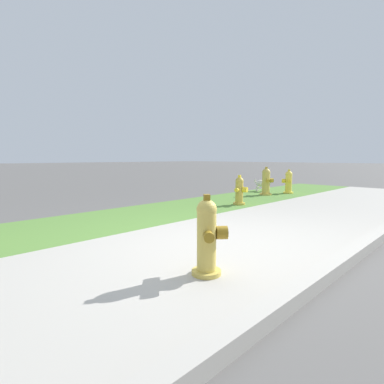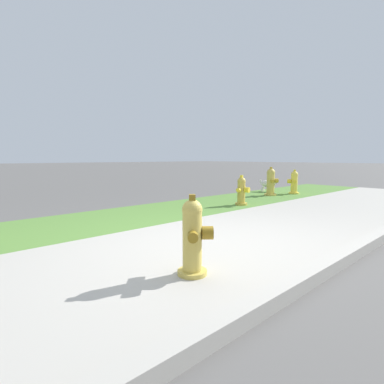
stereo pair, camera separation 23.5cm
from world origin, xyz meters
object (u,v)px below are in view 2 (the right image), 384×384
fire_hydrant_by_grass_verge (193,237)px  fire_hydrant_at_driveway (271,182)px  fire_hydrant_mid_block (242,191)px  small_white_dog (268,184)px  fire_hydrant_near_corner (294,182)px

fire_hydrant_by_grass_verge → fire_hydrant_at_driveway: bearing=156.8°
fire_hydrant_mid_block → small_white_dog: 2.92m
fire_hydrant_by_grass_verge → fire_hydrant_near_corner: bearing=151.8°
fire_hydrant_near_corner → fire_hydrant_mid_block: (-2.78, -0.25, -0.02)m
fire_hydrant_near_corner → fire_hydrant_by_grass_verge: 6.78m
fire_hydrant_at_driveway → fire_hydrant_by_grass_verge: (-5.51, -2.73, -0.03)m
fire_hydrant_near_corner → small_white_dog: size_ratio=1.38×
fire_hydrant_mid_block → fire_hydrant_by_grass_verge: 4.18m
small_white_dog → fire_hydrant_at_driveway: bearing=-66.6°
fire_hydrant_mid_block → small_white_dog: size_ratio=1.30×
fire_hydrant_mid_block → fire_hydrant_at_driveway: bearing=-177.5°
fire_hydrant_near_corner → fire_hydrant_by_grass_verge: bearing=166.8°
fire_hydrant_mid_block → fire_hydrant_at_driveway: (1.97, 0.51, 0.07)m
fire_hydrant_at_driveway → fire_hydrant_by_grass_verge: bearing=-22.9°
fire_hydrant_by_grass_verge → fire_hydrant_mid_block: bearing=162.5°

